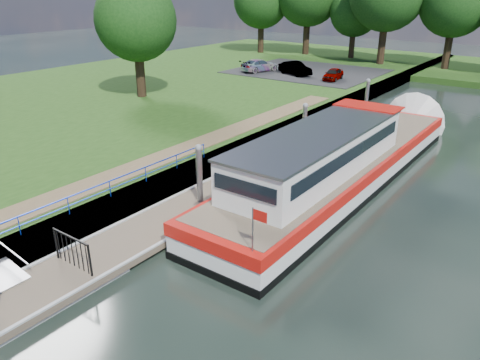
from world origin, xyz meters
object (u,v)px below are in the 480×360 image
Objects in this scene: car_a at (333,74)px; car_b at (295,68)px; barge at (346,160)px; car_c at (260,65)px; pontoon at (259,174)px.

car_b reaches higher than car_a.
car_b is at bearing 125.77° from barge.
barge reaches higher than car_c.
car_c is (-8.09, -0.17, 0.08)m from car_a.
car_c is at bearing 133.04° from barge.
barge reaches higher than pontoon.
barge is at bearing 149.15° from car_c.
car_c reaches higher than pontoon.
car_a is at bearing -162.66° from car_c.
car_a is 0.74× the size of car_c.
car_a is 4.20m from car_b.
car_a reaches higher than pontoon.
barge is 6.80× the size of car_a.
pontoon is 26.46m from car_c.
pontoon is at bearing -80.90° from car_a.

